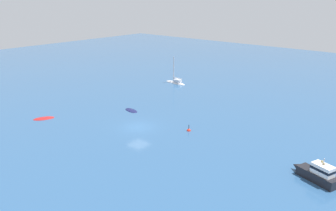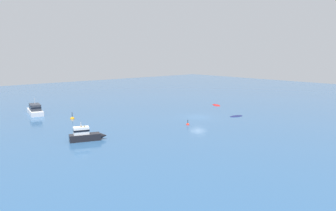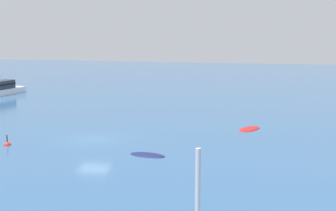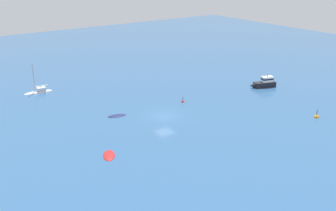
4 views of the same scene
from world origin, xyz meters
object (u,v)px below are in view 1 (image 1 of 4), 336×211
Objects in this scene: rib at (131,111)px; yacht at (176,82)px; mooring_buoy at (189,131)px; cabin_cruiser_1 at (317,173)px; skiff at (44,119)px.

rib is 18.06m from yacht.
mooring_buoy is (-16.97, 17.87, -0.16)m from yacht.
mooring_buoy is (-11.38, 0.69, 0.01)m from rib.
yacht is at bearing -11.58° from cabin_cruiser_1.
mooring_buoy is (16.53, -1.95, -0.75)m from cabin_cruiser_1.
yacht is (5.59, -17.18, 0.18)m from rib.
mooring_buoy is (-18.12, -9.72, 0.01)m from skiff.
skiff is 20.56m from mooring_buoy.
yacht is at bearing -60.49° from rib.
yacht is 27.61m from skiff.
cabin_cruiser_1 reaches higher than skiff.
cabin_cruiser_1 is 16.66m from mooring_buoy.
mooring_buoy reaches higher than rib.
mooring_buoy is at bearing 136.84° from yacht.
skiff is at bearing 90.94° from yacht.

